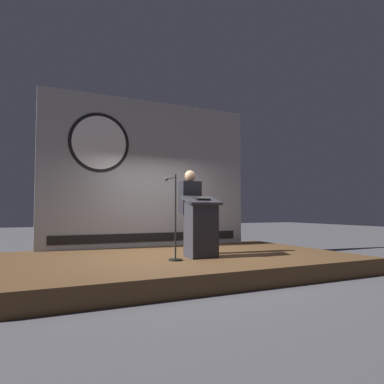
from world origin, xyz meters
name	(u,v)px	position (x,y,z in m)	size (l,w,h in m)	color
ground_plane	(181,271)	(0.00, 0.00, 0.00)	(40.00, 40.00, 0.00)	#4C4C51
stage_platform	(181,263)	(0.00, 0.00, 0.15)	(6.40, 4.00, 0.30)	brown
banner_display	(149,173)	(-0.04, 1.85, 2.07)	(5.13, 0.12, 3.53)	#9E9EA3
podium	(201,227)	(0.20, -0.46, 0.85)	(0.64, 0.50, 1.14)	#26262B
speaker_person	(190,211)	(0.20, 0.02, 1.15)	(0.40, 0.26, 1.66)	black
microphone_stand	(174,229)	(-0.38, -0.55, 0.84)	(0.24, 0.60, 1.50)	black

